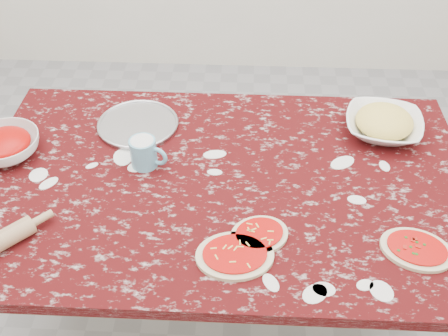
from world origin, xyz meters
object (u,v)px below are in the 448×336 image
pizza_tray (138,125)px  worktable (224,198)px  cheese_bowl (383,126)px  sauce_bowl (5,146)px  flour_mug (144,153)px

pizza_tray → worktable: bearing=-40.0°
worktable → cheese_bowl: (0.55, 0.27, 0.12)m
pizza_tray → cheese_bowl: 0.88m
sauce_bowl → worktable: bearing=-7.0°
pizza_tray → cheese_bowl: bearing=0.0°
pizza_tray → flour_mug: 0.23m
worktable → flour_mug: (-0.26, 0.06, 0.14)m
cheese_bowl → pizza_tray: bearing=-180.0°
worktable → pizza_tray: (-0.33, 0.27, 0.09)m
sauce_bowl → flour_mug: flour_mug is taller
sauce_bowl → flour_mug: size_ratio=1.82×
sauce_bowl → pizza_tray: bearing=23.8°
cheese_bowl → flour_mug: size_ratio=2.09×
worktable → sauce_bowl: sauce_bowl is taller
sauce_bowl → flour_mug: 0.48m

